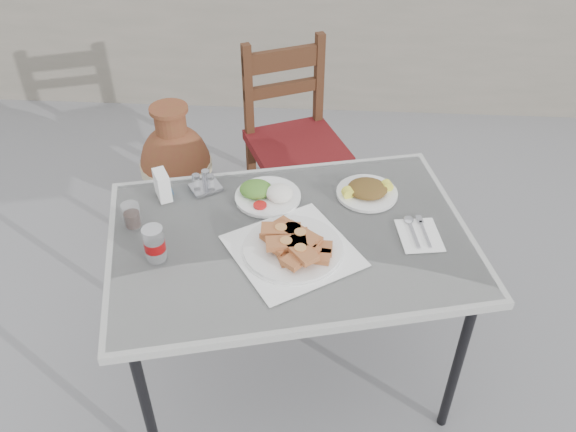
# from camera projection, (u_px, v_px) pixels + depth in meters

# --- Properties ---
(ground) EXTENTS (80.00, 80.00, 0.00)m
(ground) POSITION_uv_depth(u_px,v_px,m) (273.00, 381.00, 2.63)
(ground) COLOR slate
(ground) RESTS_ON ground
(cafe_table) EXTENTS (1.46, 1.15, 0.79)m
(cafe_table) POSITION_uv_depth(u_px,v_px,m) (291.00, 247.00, 2.21)
(cafe_table) COLOR black
(cafe_table) RESTS_ON ground
(pide_plate) EXTENTS (0.54, 0.54, 0.08)m
(pide_plate) POSITION_uv_depth(u_px,v_px,m) (293.00, 243.00, 2.09)
(pide_plate) COLOR white
(pide_plate) RESTS_ON cafe_table
(salad_rice_plate) EXTENTS (0.25, 0.25, 0.06)m
(salad_rice_plate) POSITION_uv_depth(u_px,v_px,m) (267.00, 193.00, 2.33)
(salad_rice_plate) COLOR white
(salad_rice_plate) RESTS_ON cafe_table
(salad_chopped_plate) EXTENTS (0.24, 0.24, 0.05)m
(salad_chopped_plate) POSITION_uv_depth(u_px,v_px,m) (367.00, 190.00, 2.35)
(salad_chopped_plate) COLOR white
(salad_chopped_plate) RESTS_ON cafe_table
(soda_can) EXTENTS (0.07, 0.07, 0.13)m
(soda_can) POSITION_uv_depth(u_px,v_px,m) (154.00, 244.00, 2.04)
(soda_can) COLOR silver
(soda_can) RESTS_ON cafe_table
(cola_glass) EXTENTS (0.06, 0.06, 0.09)m
(cola_glass) POSITION_uv_depth(u_px,v_px,m) (132.00, 216.00, 2.19)
(cola_glass) COLOR white
(cola_glass) RESTS_ON cafe_table
(napkin_holder) EXTENTS (0.08, 0.10, 0.11)m
(napkin_holder) POSITION_uv_depth(u_px,v_px,m) (162.00, 185.00, 2.32)
(napkin_holder) COLOR white
(napkin_holder) RESTS_ON cafe_table
(condiment_caddy) EXTENTS (0.14, 0.14, 0.08)m
(condiment_caddy) POSITION_uv_depth(u_px,v_px,m) (205.00, 184.00, 2.37)
(condiment_caddy) COLOR #B9B8C0
(condiment_caddy) RESTS_ON cafe_table
(cutlery_napkin) EXTENTS (0.17, 0.21, 0.01)m
(cutlery_napkin) POSITION_uv_depth(u_px,v_px,m) (418.00, 232.00, 2.18)
(cutlery_napkin) COLOR white
(cutlery_napkin) RESTS_ON cafe_table
(chair) EXTENTS (0.59, 0.59, 1.02)m
(chair) POSITION_uv_depth(u_px,v_px,m) (294.00, 140.00, 3.15)
(chair) COLOR #3C1E10
(chair) RESTS_ON ground
(terracotta_urn) EXTENTS (0.39, 0.39, 0.68)m
(terracotta_urn) POSITION_uv_depth(u_px,v_px,m) (176.00, 166.00, 3.34)
(terracotta_urn) COLOR brown
(terracotta_urn) RESTS_ON ground
(back_wall) EXTENTS (6.00, 0.25, 1.20)m
(back_wall) POSITION_uv_depth(u_px,v_px,m) (302.00, 23.00, 4.18)
(back_wall) COLOR gray
(back_wall) RESTS_ON ground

